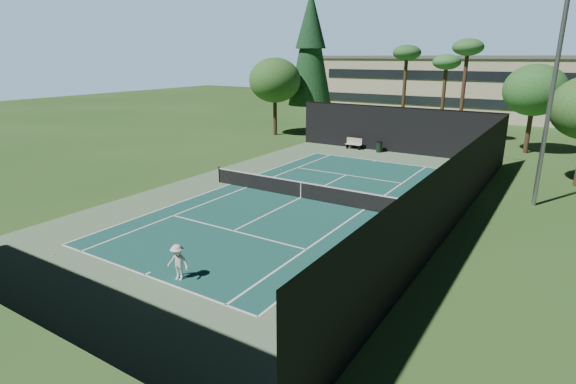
# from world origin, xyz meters

# --- Properties ---
(ground) EXTENTS (160.00, 160.00, 0.00)m
(ground) POSITION_xyz_m (0.00, 0.00, 0.00)
(ground) COLOR #2A501E
(ground) RESTS_ON ground
(apron_slab) EXTENTS (18.00, 32.00, 0.01)m
(apron_slab) POSITION_xyz_m (0.00, 0.00, 0.01)
(apron_slab) COLOR #5D7D57
(apron_slab) RESTS_ON ground
(court_surface) EXTENTS (10.97, 23.77, 0.01)m
(court_surface) POSITION_xyz_m (0.00, 0.00, 0.01)
(court_surface) COLOR #184E47
(court_surface) RESTS_ON ground
(court_lines) EXTENTS (11.07, 23.87, 0.01)m
(court_lines) POSITION_xyz_m (0.00, 0.00, 0.02)
(court_lines) COLOR white
(court_lines) RESTS_ON ground
(tennis_net) EXTENTS (12.90, 0.10, 1.10)m
(tennis_net) POSITION_xyz_m (0.00, 0.00, 0.56)
(tennis_net) COLOR black
(tennis_net) RESTS_ON ground
(fence) EXTENTS (18.04, 32.05, 4.03)m
(fence) POSITION_xyz_m (0.00, 0.06, 2.01)
(fence) COLOR black
(fence) RESTS_ON ground
(player) EXTENTS (1.01, 0.69, 1.44)m
(player) POSITION_xyz_m (1.39, -11.39, 0.72)
(player) COLOR white
(player) RESTS_ON ground
(tennis_ball_a) EXTENTS (0.06, 0.06, 0.06)m
(tennis_ball_a) POSITION_xyz_m (-4.81, -12.69, 0.03)
(tennis_ball_a) COLOR yellow
(tennis_ball_a) RESTS_ON ground
(tennis_ball_b) EXTENTS (0.07, 0.07, 0.07)m
(tennis_ball_b) POSITION_xyz_m (-2.72, 0.74, 0.03)
(tennis_ball_b) COLOR #BED02F
(tennis_ball_b) RESTS_ON ground
(tennis_ball_c) EXTENTS (0.07, 0.07, 0.07)m
(tennis_ball_c) POSITION_xyz_m (-0.70, 3.24, 0.04)
(tennis_ball_c) COLOR #BBD731
(tennis_ball_c) RESTS_ON ground
(tennis_ball_d) EXTENTS (0.07, 0.07, 0.07)m
(tennis_ball_d) POSITION_xyz_m (-4.80, 5.13, 0.04)
(tennis_ball_d) COLOR #C6E033
(tennis_ball_d) RESTS_ON ground
(park_bench) EXTENTS (1.50, 0.45, 1.02)m
(park_bench) POSITION_xyz_m (-3.53, 15.41, 0.55)
(park_bench) COLOR beige
(park_bench) RESTS_ON ground
(trash_bin) EXTENTS (0.56, 0.56, 0.95)m
(trash_bin) POSITION_xyz_m (-1.02, 15.29, 0.48)
(trash_bin) COLOR black
(trash_bin) RESTS_ON ground
(pine_tree) EXTENTS (4.80, 4.80, 15.00)m
(pine_tree) POSITION_xyz_m (-12.00, 22.00, 9.55)
(pine_tree) COLOR #3F2C1B
(pine_tree) RESTS_ON ground
(palm_a) EXTENTS (2.80, 2.80, 9.32)m
(palm_a) POSITION_xyz_m (-2.00, 24.00, 8.19)
(palm_a) COLOR #42301C
(palm_a) RESTS_ON ground
(palm_b) EXTENTS (2.80, 2.80, 8.42)m
(palm_b) POSITION_xyz_m (1.50, 26.00, 7.36)
(palm_b) COLOR #44301D
(palm_b) RESTS_ON ground
(palm_c) EXTENTS (2.80, 2.80, 9.77)m
(palm_c) POSITION_xyz_m (4.00, 23.00, 8.60)
(palm_c) COLOR #492E1F
(palm_c) RESTS_ON ground
(decid_tree_a) EXTENTS (5.12, 5.12, 7.62)m
(decid_tree_a) POSITION_xyz_m (10.00, 22.00, 5.42)
(decid_tree_a) COLOR #452E1D
(decid_tree_a) RESTS_ON ground
(decid_tree_c) EXTENTS (5.44, 5.44, 8.09)m
(decid_tree_c) POSITION_xyz_m (-14.00, 18.00, 5.76)
(decid_tree_c) COLOR #452D1D
(decid_tree_c) RESTS_ON ground
(campus_building) EXTENTS (40.50, 12.50, 8.30)m
(campus_building) POSITION_xyz_m (0.00, 45.98, 4.21)
(campus_building) COLOR #BFB394
(campus_building) RESTS_ON ground
(light_pole) EXTENTS (0.90, 0.25, 12.22)m
(light_pole) POSITION_xyz_m (12.00, 6.00, 6.46)
(light_pole) COLOR gray
(light_pole) RESTS_ON ground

